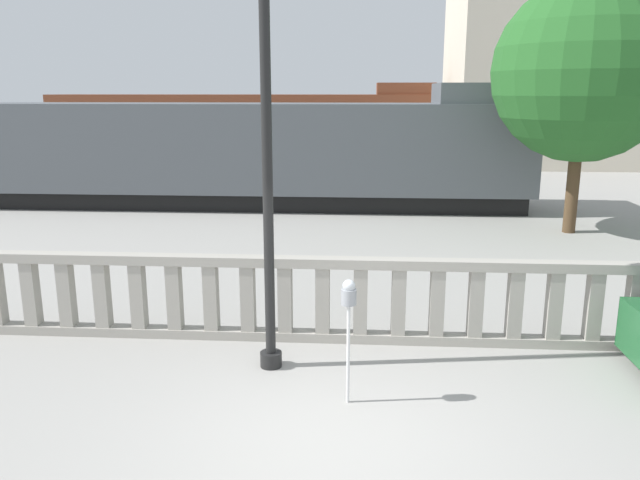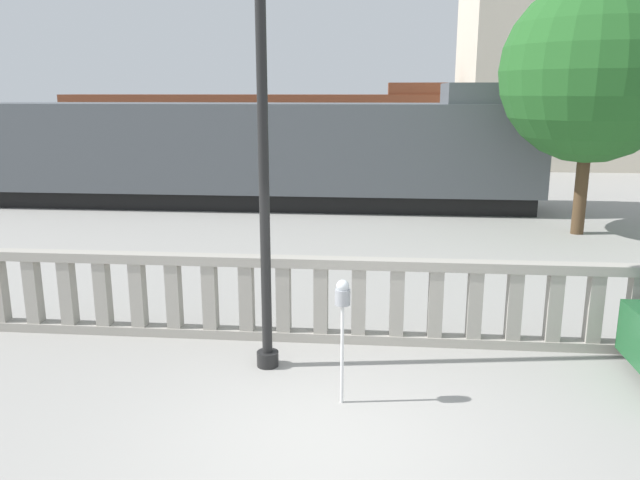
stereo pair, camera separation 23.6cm
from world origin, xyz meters
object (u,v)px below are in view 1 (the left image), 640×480
object	(u,v)px
train_far	(245,125)
tree_left	(584,72)
lamppost	(265,54)
parking_meter	(349,304)
train_near	(223,152)

from	to	relation	value
train_far	tree_left	bearing A→B (deg)	-56.41
lamppost	parking_meter	distance (m)	3.12
parking_meter	tree_left	distance (m)	11.41
train_near	train_far	xyz separation A→B (m)	(-2.00, 14.57, 0.10)
tree_left	parking_meter	bearing A→B (deg)	-120.06
train_far	train_near	bearing A→B (deg)	-82.16
train_near	lamppost	bearing A→B (deg)	-74.76
lamppost	train_far	distance (m)	27.06
tree_left	train_near	bearing A→B (deg)	161.74
parking_meter	train_near	bearing A→B (deg)	108.50
train_near	tree_left	world-z (taller)	tree_left
lamppost	train_far	world-z (taller)	lamppost
train_near	train_far	world-z (taller)	train_far
lamppost	tree_left	size ratio (longest dim) A/B	1.04
lamppost	tree_left	xyz separation A→B (m)	(6.58, 8.64, 0.04)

